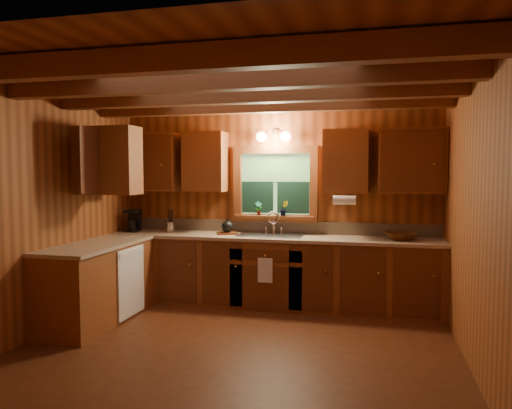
{
  "coord_description": "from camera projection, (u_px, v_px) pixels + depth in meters",
  "views": [
    {
      "loc": [
        1.27,
        -4.39,
        1.71
      ],
      "look_at": [
        0.0,
        0.8,
        1.35
      ],
      "focal_mm": 34.06,
      "sensor_mm": 36.0,
      "label": 1
    }
  ],
  "objects": [
    {
      "name": "coffee_maker",
      "position": [
        133.0,
        221.0,
        6.58
      ],
      "size": [
        0.17,
        0.22,
        0.3
      ],
      "rotation": [
        0.0,
        0.0,
        0.08
      ],
      "color": "black",
      "rests_on": "countertop"
    },
    {
      "name": "room",
      "position": [
        236.0,
        215.0,
        4.59
      ],
      "size": [
        4.2,
        4.2,
        4.2
      ],
      "color": "#4F2613",
      "rests_on": "ground"
    },
    {
      "name": "sink",
      "position": [
        271.0,
        239.0,
        6.17
      ],
      "size": [
        0.82,
        0.48,
        0.43
      ],
      "color": "silver",
      "rests_on": "countertop"
    },
    {
      "name": "cutting_board",
      "position": [
        227.0,
        233.0,
        6.32
      ],
      "size": [
        0.31,
        0.27,
        0.02
      ],
      "primitive_type": "cube",
      "rotation": [
        0.0,
        0.0,
        0.42
      ],
      "color": "#532711",
      "rests_on": "countertop"
    },
    {
      "name": "dish_towel",
      "position": [
        265.0,
        270.0,
        5.87
      ],
      "size": [
        0.18,
        0.01,
        0.3
      ],
      "primitive_type": "cube",
      "color": "white",
      "rests_on": "base_cabinets"
    },
    {
      "name": "utensil_crock",
      "position": [
        170.0,
        226.0,
        6.56
      ],
      "size": [
        0.11,
        0.11,
        0.3
      ],
      "rotation": [
        0.0,
        0.0,
        0.01
      ],
      "color": "silver",
      "rests_on": "countertop"
    },
    {
      "name": "teakettle",
      "position": [
        227.0,
        227.0,
        6.31
      ],
      "size": [
        0.15,
        0.15,
        0.19
      ],
      "rotation": [
        0.0,
        0.0,
        0.27
      ],
      "color": "black",
      "rests_on": "cutting_board"
    },
    {
      "name": "countertop",
      "position": [
        228.0,
        239.0,
        5.98
      ],
      "size": [
        4.2,
        2.24,
        0.04
      ],
      "color": "tan",
      "rests_on": "base_cabinets"
    },
    {
      "name": "dishwasher_panel",
      "position": [
        131.0,
        282.0,
        5.65
      ],
      "size": [
        0.02,
        0.6,
        0.8
      ],
      "primitive_type": "cube",
      "color": "white",
      "rests_on": "base_cabinets"
    },
    {
      "name": "backsplash",
      "position": [
        275.0,
        227.0,
        6.44
      ],
      "size": [
        4.2,
        0.02,
        0.16
      ],
      "primitive_type": "cube",
      "color": "tan",
      "rests_on": "room"
    },
    {
      "name": "base_cabinets",
      "position": [
        227.0,
        275.0,
        6.01
      ],
      "size": [
        4.2,
        2.22,
        0.86
      ],
      "color": "brown",
      "rests_on": "ground"
    },
    {
      "name": "paper_towel_roll",
      "position": [
        344.0,
        200.0,
        5.85
      ],
      "size": [
        0.27,
        0.11,
        0.11
      ],
      "primitive_type": "cylinder",
      "rotation": [
        0.0,
        1.57,
        0.0
      ],
      "color": "white",
      "rests_on": "upper_cabinets"
    },
    {
      "name": "potted_plant_right",
      "position": [
        284.0,
        208.0,
        6.3
      ],
      "size": [
        0.13,
        0.12,
        0.2
      ],
      "primitive_type": "imported",
      "rotation": [
        0.0,
        0.0,
        0.35
      ],
      "color": "#532711",
      "rests_on": "window_sill"
    },
    {
      "name": "potted_plant_left",
      "position": [
        259.0,
        208.0,
        6.39
      ],
      "size": [
        0.11,
        0.1,
        0.18
      ],
      "primitive_type": "imported",
      "rotation": [
        0.0,
        0.0,
        0.42
      ],
      "color": "#532711",
      "rests_on": "window_sill"
    },
    {
      "name": "wall_sconce",
      "position": [
        273.0,
        136.0,
        6.22
      ],
      "size": [
        0.45,
        0.21,
        0.17
      ],
      "color": "black",
      "rests_on": "room"
    },
    {
      "name": "ceiling_beams",
      "position": [
        236.0,
        88.0,
        4.51
      ],
      "size": [
        4.2,
        2.54,
        0.18
      ],
      "color": "brown",
      "rests_on": "room"
    },
    {
      "name": "window",
      "position": [
        275.0,
        186.0,
        6.38
      ],
      "size": [
        1.12,
        0.08,
        1.0
      ],
      "color": "brown",
      "rests_on": "room"
    },
    {
      "name": "upper_cabinets",
      "position": [
        224.0,
        161.0,
        6.06
      ],
      "size": [
        4.19,
        1.77,
        0.78
      ],
      "color": "brown",
      "rests_on": "room"
    },
    {
      "name": "wicker_basket",
      "position": [
        401.0,
        236.0,
        5.76
      ],
      "size": [
        0.45,
        0.45,
        0.09
      ],
      "primitive_type": "imported",
      "rotation": [
        0.0,
        0.0,
        0.3
      ],
      "color": "#48230C",
      "rests_on": "countertop"
    },
    {
      "name": "window_sill",
      "position": [
        274.0,
        217.0,
        6.36
      ],
      "size": [
        1.06,
        0.14,
        0.04
      ],
      "primitive_type": "cube",
      "color": "brown",
      "rests_on": "room"
    }
  ]
}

